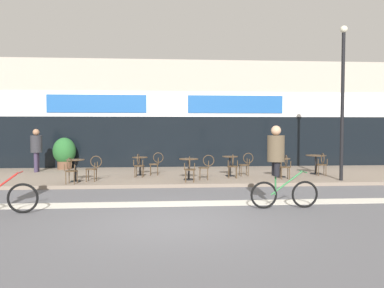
{
  "coord_description": "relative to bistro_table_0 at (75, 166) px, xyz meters",
  "views": [
    {
      "loc": [
        -0.18,
        -7.88,
        2.03
      ],
      "look_at": [
        0.83,
        5.31,
        1.43
      ],
      "focal_mm": 35.0,
      "sensor_mm": 36.0,
      "label": 1
    }
  ],
  "objects": [
    {
      "name": "ground_plane",
      "position": [
        3.26,
        -5.41,
        -0.67
      ],
      "size": [
        120.0,
        120.0,
        0.0
      ],
      "primitive_type": "plane",
      "color": "#5B5B60"
    },
    {
      "name": "sidewalk_slab",
      "position": [
        3.26,
        1.84,
        -0.61
      ],
      "size": [
        40.0,
        5.5,
        0.12
      ],
      "primitive_type": "cube",
      "color": "gray",
      "rests_on": "ground"
    },
    {
      "name": "storefront_facade",
      "position": [
        3.26,
        6.55,
        1.94
      ],
      "size": [
        40.0,
        4.06,
        5.23
      ],
      "color": "#B2A899",
      "rests_on": "ground"
    },
    {
      "name": "bike_lane_stripe",
      "position": [
        3.26,
        -3.49,
        -0.66
      ],
      "size": [
        36.0,
        0.7,
        0.01
      ],
      "primitive_type": "cube",
      "color": "silver",
      "rests_on": "ground"
    },
    {
      "name": "bistro_table_0",
      "position": [
        0.0,
        0.0,
        0.0
      ],
      "size": [
        0.63,
        0.63,
        0.78
      ],
      "color": "black",
      "rests_on": "sidewalk_slab"
    },
    {
      "name": "bistro_table_1",
      "position": [
        2.15,
        1.55,
        -0.04
      ],
      "size": [
        0.61,
        0.61,
        0.72
      ],
      "color": "black",
      "rests_on": "sidewalk_slab"
    },
    {
      "name": "bistro_table_2",
      "position": [
        3.99,
        0.13,
        0.0
      ],
      "size": [
        0.69,
        0.69,
        0.77
      ],
      "color": "black",
      "rests_on": "sidewalk_slab"
    },
    {
      "name": "bistro_table_3",
      "position": [
        5.65,
        1.03,
        -0.0
      ],
      "size": [
        0.6,
        0.6,
        0.77
      ],
      "color": "black",
      "rests_on": "sidewalk_slab"
    },
    {
      "name": "bistro_table_4",
      "position": [
        7.52,
        0.62,
        -0.03
      ],
      "size": [
        0.75,
        0.75,
        0.72
      ],
      "color": "black",
      "rests_on": "sidewalk_slab"
    },
    {
      "name": "bistro_table_5",
      "position": [
        9.25,
        1.42,
        0.01
      ],
      "size": [
        0.8,
        0.8,
        0.76
      ],
      "color": "black",
      "rests_on": "sidewalk_slab"
    },
    {
      "name": "cafe_chair_0_near",
      "position": [
        -0.01,
        -0.62,
        -0.03
      ],
      "size": [
        0.45,
        0.6,
        0.9
      ],
      "rotation": [
        0.0,
        0.0,
        1.43
      ],
      "color": "#4C3823",
      "rests_on": "sidewalk_slab"
    },
    {
      "name": "cafe_chair_0_side",
      "position": [
        0.63,
        -0.01,
        -0.03
      ],
      "size": [
        0.59,
        0.43,
        0.9
      ],
      "rotation": [
        0.0,
        0.0,
        3.06
      ],
      "color": "#4C3823",
      "rests_on": "sidewalk_slab"
    },
    {
      "name": "cafe_chair_1_near",
      "position": [
        2.14,
        0.92,
        -0.03
      ],
      "size": [
        0.45,
        0.6,
        0.9
      ],
      "rotation": [
        0.0,
        0.0,
        1.45
      ],
      "color": "#4C3823",
      "rests_on": "sidewalk_slab"
    },
    {
      "name": "cafe_chair_1_side",
      "position": [
        2.78,
        1.55,
        -0.03
      ],
      "size": [
        0.58,
        0.4,
        0.9
      ],
      "rotation": [
        0.0,
        0.0,
        3.14
      ],
      "color": "#4C3823",
      "rests_on": "sidewalk_slab"
    },
    {
      "name": "cafe_chair_2_near",
      "position": [
        3.98,
        -0.5,
        -0.03
      ],
      "size": [
        0.44,
        0.59,
        0.9
      ],
      "rotation": [
        0.0,
        0.0,
        1.46
      ],
      "color": "#4C3823",
      "rests_on": "sidewalk_slab"
    },
    {
      "name": "cafe_chair_2_side",
      "position": [
        4.61,
        0.12,
        -0.03
      ],
      "size": [
        0.6,
        0.44,
        0.9
      ],
      "rotation": [
        0.0,
        0.0,
        3.02
      ],
      "color": "#4C3823",
      "rests_on": "sidewalk_slab"
    },
    {
      "name": "cafe_chair_3_near",
      "position": [
        5.64,
        0.4,
        -0.03
      ],
      "size": [
        0.45,
        0.6,
        0.9
      ],
      "rotation": [
        0.0,
        0.0,
        1.44
      ],
      "color": "#4C3823",
      "rests_on": "sidewalk_slab"
    },
    {
      "name": "cafe_chair_3_side",
      "position": [
        6.28,
        1.03,
        -0.03
      ],
      "size": [
        0.58,
        0.41,
        0.9
      ],
      "rotation": [
        0.0,
        0.0,
        3.17
      ],
      "color": "#4C3823",
      "rests_on": "sidewalk_slab"
    },
    {
      "name": "cafe_chair_4_near",
      "position": [
        7.51,
        -0.01,
        -0.03
      ],
      "size": [
        0.44,
        0.59,
        0.9
      ],
      "rotation": [
        0.0,
        0.0,
        1.45
      ],
      "color": "#4C3823",
      "rests_on": "sidewalk_slab"
    },
    {
      "name": "cafe_chair_5_near",
      "position": [
        9.24,
        0.8,
        -0.03
      ],
      "size": [
        0.45,
        0.6,
        0.9
      ],
      "rotation": [
        0.0,
        0.0,
        1.43
      ],
      "color": "#4C3823",
      "rests_on": "sidewalk_slab"
    },
    {
      "name": "planter_pot",
      "position": [
        -1.42,
        4.05,
        0.21
      ],
      "size": [
        1.01,
        1.01,
        1.43
      ],
      "color": "brown",
      "rests_on": "sidewalk_slab"
    },
    {
      "name": "lamp_post",
      "position": [
        9.41,
        -0.43,
        2.59
      ],
      "size": [
        0.26,
        0.26,
        5.47
      ],
      "color": "black",
      "rests_on": "sidewalk_slab"
    },
    {
      "name": "cyclist_1",
      "position": [
        5.92,
        -4.22,
        0.52
      ],
      "size": [
        1.73,
        0.48,
        2.06
      ],
      "rotation": [
        0.0,
        0.0,
        0.02
      ],
      "color": "black",
      "rests_on": "ground"
    },
    {
      "name": "pedestrian_near_end",
      "position": [
        -2.3,
        2.99,
        0.54
      ],
      "size": [
        0.47,
        0.47,
        1.82
      ],
      "rotation": [
        0.0,
        0.0,
        3.14
      ],
      "color": "#382D47",
      "rests_on": "sidewalk_slab"
    }
  ]
}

